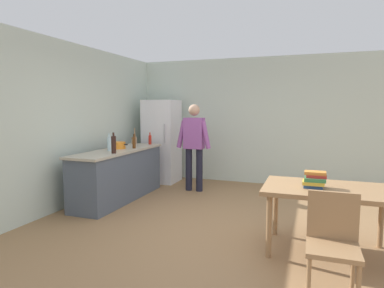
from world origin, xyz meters
TOP-DOWN VIEW (x-y plane):
  - ground_plane at (0.00, 0.00)m, footprint 14.00×14.00m
  - wall_back at (0.00, 3.00)m, footprint 6.40×0.12m
  - wall_left at (-2.60, 0.20)m, footprint 0.12×5.60m
  - kitchen_counter at (-2.00, 0.80)m, footprint 0.64×2.20m
  - refrigerator at (-1.90, 2.40)m, footprint 0.70×0.67m
  - person at (-0.95, 1.85)m, footprint 0.70×0.22m
  - dining_table at (1.40, -0.30)m, footprint 1.40×0.90m
  - chair at (1.40, -1.27)m, footprint 0.42×0.42m
  - cooking_pot at (-2.08, 0.91)m, footprint 0.40×0.28m
  - utensil_jar at (-2.19, 1.70)m, footprint 0.11×0.11m
  - bottle_beer_brown at (-1.83, 1.06)m, footprint 0.06×0.06m
  - bottle_water_clear at (-2.03, 0.58)m, footprint 0.07×0.07m
  - bottle_wine_dark at (-1.80, 0.35)m, footprint 0.08×0.08m
  - bottle_sauce_red at (-1.86, 1.75)m, footprint 0.06×0.06m
  - book_stack at (1.25, -0.36)m, footprint 0.25×0.20m

SIDE VIEW (x-z plane):
  - ground_plane at x=0.00m, z-range 0.00..0.00m
  - kitchen_counter at x=-2.00m, z-range 0.00..0.90m
  - chair at x=1.40m, z-range 0.08..0.99m
  - dining_table at x=1.40m, z-range 0.30..1.05m
  - book_stack at x=1.25m, z-range 0.75..0.93m
  - refrigerator at x=-1.90m, z-range 0.00..1.80m
  - cooking_pot at x=-2.08m, z-range 0.90..1.02m
  - person at x=-0.95m, z-range 0.13..1.83m
  - utensil_jar at x=-2.19m, z-range 0.82..1.14m
  - bottle_sauce_red at x=-1.86m, z-range 0.88..1.12m
  - bottle_beer_brown at x=-1.83m, z-range 0.88..1.14m
  - bottle_water_clear at x=-2.03m, z-range 0.88..1.18m
  - bottle_wine_dark at x=-1.80m, z-range 0.88..1.22m
  - wall_back at x=0.00m, z-range 0.00..2.70m
  - wall_left at x=-2.60m, z-range 0.00..2.70m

